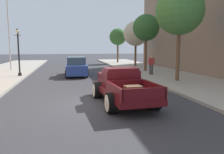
# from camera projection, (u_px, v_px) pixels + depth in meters

# --- Properties ---
(ground_plane) EXTENTS (140.00, 140.00, 0.00)m
(ground_plane) POSITION_uv_depth(u_px,v_px,m) (95.00, 103.00, 10.18)
(ground_plane) COLOR #333338
(hotrod_truck_maroon) EXTENTS (2.39, 5.02, 1.58)m
(hotrod_truck_maroon) POSITION_uv_depth(u_px,v_px,m) (121.00, 86.00, 10.32)
(hotrod_truck_maroon) COLOR #510F14
(hotrod_truck_maroon) RESTS_ON ground
(car_background_blue) EXTENTS (1.93, 4.33, 1.65)m
(car_background_blue) POSITION_uv_depth(u_px,v_px,m) (76.00, 67.00, 19.66)
(car_background_blue) COLOR #284293
(car_background_blue) RESTS_ON ground
(pedestrian_sidewalk_right) EXTENTS (0.53, 0.22, 1.65)m
(pedestrian_sidewalk_right) POSITION_uv_depth(u_px,v_px,m) (151.00, 64.00, 19.31)
(pedestrian_sidewalk_right) COLOR #333338
(pedestrian_sidewalk_right) RESTS_ON sidewalk_right
(street_lamp_far) EXTENTS (0.50, 0.32, 3.85)m
(street_lamp_far) POSITION_uv_depth(u_px,v_px,m) (18.00, 48.00, 18.32)
(street_lamp_far) COLOR black
(street_lamp_far) RESTS_ON sidewalk_left
(flagpole) EXTENTS (1.74, 0.16, 9.16)m
(flagpole) POSITION_uv_depth(u_px,v_px,m) (10.00, 13.00, 22.14)
(flagpole) COLOR #B2B2B7
(flagpole) RESTS_ON sidewalk_left
(street_tree_nearest) EXTENTS (3.29, 3.29, 6.45)m
(street_tree_nearest) POSITION_uv_depth(u_px,v_px,m) (180.00, 11.00, 15.37)
(street_tree_nearest) COLOR brown
(street_tree_nearest) RESTS_ON sidewalk_right
(street_tree_second) EXTENTS (2.59, 2.59, 5.52)m
(street_tree_second) POSITION_uv_depth(u_px,v_px,m) (146.00, 28.00, 22.02)
(street_tree_second) COLOR brown
(street_tree_second) RESTS_ON sidewalk_right
(street_tree_third) EXTENTS (3.02, 3.02, 5.48)m
(street_tree_third) POSITION_uv_depth(u_px,v_px,m) (136.00, 34.00, 27.74)
(street_tree_third) COLOR brown
(street_tree_third) RESTS_ON sidewalk_right
(street_tree_farthest) EXTENTS (2.53, 2.53, 5.12)m
(street_tree_farthest) POSITION_uv_depth(u_px,v_px,m) (118.00, 37.00, 34.08)
(street_tree_farthest) COLOR brown
(street_tree_farthest) RESTS_ON sidewalk_right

